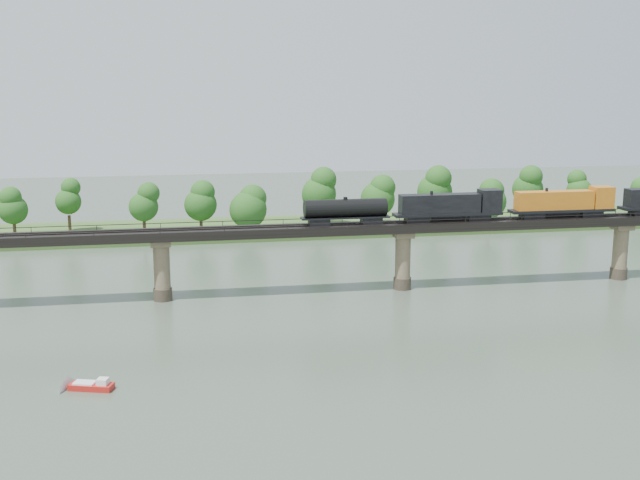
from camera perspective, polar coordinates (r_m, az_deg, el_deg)
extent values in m
plane|color=#364536|center=(110.09, 10.17, -7.43)|extent=(400.00, 400.00, 0.00)
cube|color=#304F1F|center=(189.34, 1.31, 1.01)|extent=(300.00, 24.00, 1.60)
cylinder|color=#473A2D|center=(132.05, -11.11, -3.80)|extent=(3.00, 3.00, 2.00)
cylinder|color=#7A6C50|center=(130.94, -11.18, -1.90)|extent=(2.60, 2.60, 9.00)
cube|color=#7A6C50|center=(130.08, -11.25, -0.19)|extent=(3.20, 3.20, 1.00)
cylinder|color=#473A2D|center=(137.10, 5.87, -3.07)|extent=(3.00, 3.00, 2.00)
cylinder|color=#7A6C50|center=(136.03, 5.90, -1.23)|extent=(2.60, 2.60, 9.00)
cube|color=#7A6C50|center=(135.21, 5.94, 0.42)|extent=(3.20, 3.20, 1.00)
cylinder|color=#473A2D|center=(152.82, 20.46, -2.22)|extent=(3.00, 3.00, 2.00)
cylinder|color=#7A6C50|center=(151.87, 20.57, -0.57)|extent=(2.60, 2.60, 9.00)
cube|color=#7A6C50|center=(151.13, 20.68, 0.91)|extent=(3.20, 3.20, 1.00)
cube|color=black|center=(134.97, 5.95, 0.94)|extent=(220.00, 5.00, 1.50)
cube|color=black|center=(134.11, 6.05, 1.23)|extent=(220.00, 0.12, 0.16)
cube|color=black|center=(135.53, 5.87, 1.34)|extent=(220.00, 0.12, 0.16)
cube|color=black|center=(132.45, 6.25, 1.37)|extent=(220.00, 0.10, 0.10)
cube|color=black|center=(136.99, 5.69, 1.72)|extent=(220.00, 0.10, 0.10)
cube|color=black|center=(132.51, 6.25, 1.22)|extent=(0.08, 0.08, 0.70)
cube|color=black|center=(137.05, 5.68, 1.58)|extent=(0.08, 0.08, 0.70)
cylinder|color=#382619|center=(183.54, -20.89, 0.68)|extent=(0.70, 0.70, 3.27)
sphere|color=#184814|center=(182.82, -20.99, 2.02)|extent=(6.20, 6.20, 6.20)
sphere|color=#184814|center=(182.43, -21.05, 2.86)|extent=(4.65, 4.65, 4.65)
cylinder|color=#382619|center=(185.96, -17.38, 1.12)|extent=(0.70, 0.70, 3.71)
sphere|color=#184814|center=(185.17, -17.47, 2.62)|extent=(5.67, 5.67, 5.67)
sphere|color=#184814|center=(184.74, -17.53, 3.57)|extent=(4.25, 4.25, 4.25)
cylinder|color=#382619|center=(176.84, -12.37, 0.83)|extent=(0.70, 0.70, 3.51)
sphere|color=#184814|center=(176.05, -12.44, 2.32)|extent=(6.31, 6.31, 6.31)
sphere|color=#184814|center=(175.62, -12.48, 3.26)|extent=(4.73, 4.73, 4.73)
cylinder|color=#382619|center=(179.24, -8.45, 1.09)|extent=(0.70, 0.70, 3.34)
sphere|color=#184814|center=(178.49, -8.49, 2.49)|extent=(7.18, 7.18, 7.18)
sphere|color=#184814|center=(178.08, -8.52, 3.38)|extent=(5.39, 5.39, 5.39)
cylinder|color=#382619|center=(177.22, -5.11, 0.96)|extent=(0.70, 0.70, 2.83)
sphere|color=#184814|center=(176.56, -5.14, 2.16)|extent=(8.26, 8.26, 8.26)
sphere|color=#184814|center=(176.20, -5.15, 2.92)|extent=(6.19, 6.19, 6.19)
cylinder|color=#382619|center=(185.67, -0.07, 1.67)|extent=(0.70, 0.70, 3.96)
sphere|color=#184814|center=(184.84, -0.08, 3.29)|extent=(8.07, 8.07, 8.07)
sphere|color=#184814|center=(184.39, -0.08, 4.30)|extent=(6.05, 6.05, 6.05)
cylinder|color=#382619|center=(187.08, 4.10, 1.61)|extent=(0.70, 0.70, 3.27)
sphere|color=#184814|center=(186.38, 4.12, 2.93)|extent=(8.03, 8.03, 8.03)
sphere|color=#184814|center=(185.99, 4.13, 3.76)|extent=(6.02, 6.02, 6.02)
cylinder|color=#382619|center=(192.04, 8.11, 1.88)|extent=(0.70, 0.70, 3.92)
sphere|color=#184814|center=(191.24, 8.16, 3.43)|extent=(8.29, 8.29, 8.29)
sphere|color=#184814|center=(190.82, 8.18, 4.40)|extent=(6.21, 6.21, 6.21)
cylinder|color=#382619|center=(189.42, 11.91, 1.48)|extent=(0.70, 0.70, 3.02)
sphere|color=#184814|center=(188.78, 11.96, 2.68)|extent=(7.74, 7.74, 7.74)
sphere|color=#184814|center=(188.41, 11.99, 3.44)|extent=(5.80, 5.80, 5.80)
cylinder|color=#382619|center=(202.41, 14.48, 2.11)|extent=(0.70, 0.70, 3.80)
sphere|color=#184814|center=(201.67, 14.55, 3.53)|extent=(7.47, 7.47, 7.47)
sphere|color=#184814|center=(201.27, 14.59, 4.42)|extent=(5.60, 5.60, 5.60)
cylinder|color=#382619|center=(208.68, 17.87, 2.13)|extent=(0.70, 0.70, 3.38)
sphere|color=#184814|center=(208.03, 17.94, 3.36)|extent=(6.23, 6.23, 6.23)
sphere|color=#184814|center=(207.67, 17.99, 4.13)|extent=(4.67, 4.67, 4.67)
cube|color=black|center=(147.60, 18.65, 1.81)|extent=(3.93, 2.36, 1.08)
cube|color=black|center=(142.74, 14.84, 1.72)|extent=(3.93, 2.36, 1.08)
cube|color=black|center=(144.98, 16.79, 2.04)|extent=(18.65, 2.94, 0.49)
cube|color=#BD6817|center=(144.05, 16.31, 2.74)|extent=(13.74, 2.65, 3.14)
cube|color=#BD6817|center=(148.13, 19.38, 2.89)|extent=(3.53, 2.94, 3.73)
cylinder|color=black|center=(145.06, 16.78, 1.83)|extent=(5.89, 1.37, 1.37)
cube|color=black|center=(138.91, 11.16, 1.63)|extent=(3.93, 2.36, 1.08)
cube|color=black|center=(135.39, 6.90, 1.51)|extent=(3.93, 2.36, 1.08)
cube|color=black|center=(136.94, 9.07, 1.85)|extent=(18.65, 2.94, 0.49)
cube|color=black|center=(136.17, 8.51, 2.59)|extent=(13.74, 2.65, 3.14)
cube|color=black|center=(139.18, 11.96, 2.78)|extent=(3.53, 2.94, 3.73)
cylinder|color=black|center=(137.03, 9.06, 1.63)|extent=(5.89, 1.37, 1.37)
cube|color=black|center=(133.32, 3.67, 1.41)|extent=(3.43, 2.16, 1.08)
cube|color=black|center=(131.52, -0.07, 1.29)|extent=(3.43, 2.16, 1.08)
cube|color=black|center=(132.24, 1.81, 1.63)|extent=(14.72, 2.36, 0.29)
cylinder|color=black|center=(131.98, 1.82, 2.30)|extent=(13.74, 2.94, 2.94)
cylinder|color=black|center=(131.73, 1.82, 2.97)|extent=(0.69, 0.69, 0.49)
cube|color=#B51A14|center=(97.69, -15.95, -9.99)|extent=(5.35, 3.27, 0.71)
cube|color=white|center=(97.86, -16.40, -9.72)|extent=(2.76, 2.18, 0.25)
cube|color=white|center=(96.90, -15.20, -9.68)|extent=(1.52, 1.52, 0.71)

